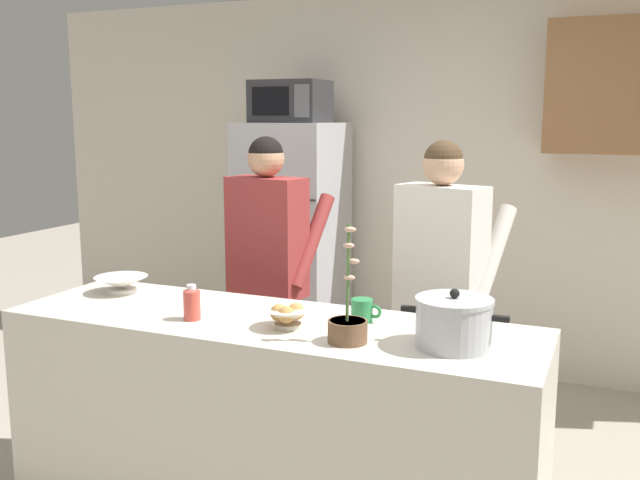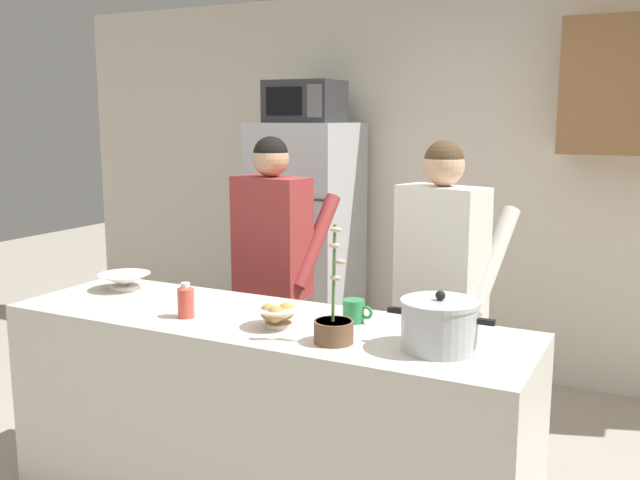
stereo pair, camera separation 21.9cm
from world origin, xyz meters
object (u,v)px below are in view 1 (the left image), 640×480
at_px(refrigerator, 293,247).
at_px(empty_bowl, 121,283).
at_px(bread_bowl, 288,316).
at_px(cooking_pot, 454,322).
at_px(coffee_mug, 363,310).
at_px(person_by_sink, 441,270).
at_px(potted_orchid, 348,326).
at_px(person_near_pot, 268,253).
at_px(microwave, 290,102).
at_px(bottle_near_edge, 192,303).

height_order(refrigerator, empty_bowl, refrigerator).
distance_m(refrigerator, bread_bowl, 2.13).
relative_size(cooking_pot, coffee_mug, 3.05).
bearing_deg(person_by_sink, potted_orchid, -98.76).
bearing_deg(refrigerator, person_near_pot, -71.47).
xyz_separation_m(microwave, cooking_pot, (1.55, -1.88, -0.84)).
distance_m(cooking_pot, bread_bowl, 0.67).
bearing_deg(person_by_sink, refrigerator, 139.93).
xyz_separation_m(refrigerator, person_near_pot, (0.36, -1.07, 0.18)).
bearing_deg(microwave, person_by_sink, -39.51).
xyz_separation_m(bread_bowl, empty_bowl, (-0.99, 0.21, -0.01)).
height_order(refrigerator, bread_bowl, refrigerator).
distance_m(bread_bowl, potted_orchid, 0.30).
relative_size(refrigerator, bread_bowl, 8.54).
height_order(microwave, bread_bowl, microwave).
distance_m(refrigerator, potted_orchid, 2.32).
xyz_separation_m(bread_bowl, potted_orchid, (0.29, -0.07, 0.01)).
xyz_separation_m(refrigerator, bread_bowl, (0.89, -1.93, 0.11)).
height_order(person_near_pot, empty_bowl, person_near_pot).
bearing_deg(bottle_near_edge, cooking_pot, 4.00).
distance_m(coffee_mug, bread_bowl, 0.32).
height_order(person_by_sink, bottle_near_edge, person_by_sink).
xyz_separation_m(bottle_near_edge, potted_orchid, (0.71, -0.02, -0.01)).
relative_size(microwave, person_near_pot, 0.29).
xyz_separation_m(microwave, person_by_sink, (1.31, -1.08, -0.83)).
xyz_separation_m(microwave, bread_bowl, (0.89, -1.91, -0.89)).
xyz_separation_m(person_by_sink, bread_bowl, (-0.42, -0.83, -0.06)).
relative_size(bread_bowl, empty_bowl, 0.79).
height_order(bread_bowl, potted_orchid, potted_orchid).
relative_size(microwave, cooking_pot, 1.20).
relative_size(microwave, potted_orchid, 1.07).
height_order(microwave, person_near_pot, microwave).
distance_m(person_near_pot, bottle_near_edge, 0.92).
relative_size(microwave, empty_bowl, 1.89).
xyz_separation_m(person_near_pot, empty_bowl, (-0.46, -0.65, -0.07)).
bearing_deg(cooking_pot, coffee_mug, 156.74).
relative_size(person_by_sink, bottle_near_edge, 10.98).
distance_m(person_near_pot, bread_bowl, 1.01).
bearing_deg(cooking_pot, microwave, 129.52).
height_order(microwave, empty_bowl, microwave).
relative_size(refrigerator, microwave, 3.58).
xyz_separation_m(microwave, empty_bowl, (-0.10, -1.70, -0.89)).
bearing_deg(person_near_pot, bread_bowl, -58.44).
height_order(refrigerator, microwave, microwave).
distance_m(person_by_sink, bread_bowl, 0.93).
bearing_deg(bottle_near_edge, empty_bowl, 155.60).
bearing_deg(cooking_pot, bottle_near_edge, -176.00).
distance_m(person_near_pot, cooking_pot, 1.46).
xyz_separation_m(refrigerator, potted_orchid, (1.17, -2.00, 0.13)).
distance_m(coffee_mug, potted_orchid, 0.28).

